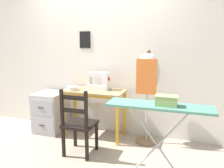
# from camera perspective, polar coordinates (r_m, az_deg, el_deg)

# --- Properties ---
(ground_plane) EXTENTS (14.00, 14.00, 0.00)m
(ground_plane) POSITION_cam_1_polar(r_m,az_deg,el_deg) (3.49, -6.18, -14.79)
(ground_plane) COLOR tan
(wall_back) EXTENTS (10.00, 0.06, 2.55)m
(wall_back) POSITION_cam_1_polar(r_m,az_deg,el_deg) (3.67, -2.96, 7.16)
(wall_back) COLOR silver
(wall_back) RESTS_ON ground_plane
(sewing_table) EXTENTS (0.98, 0.48, 0.77)m
(sewing_table) POSITION_cam_1_polar(r_m,az_deg,el_deg) (3.47, -4.80, -3.52)
(sewing_table) COLOR tan
(sewing_table) RESTS_ON ground_plane
(sewing_machine) EXTENTS (0.35, 0.19, 0.30)m
(sewing_machine) POSITION_cam_1_polar(r_m,az_deg,el_deg) (3.48, -3.20, 0.72)
(sewing_machine) COLOR white
(sewing_machine) RESTS_ON sewing_table
(fabric_bowl) EXTENTS (0.17, 0.17, 0.06)m
(fabric_bowl) POSITION_cam_1_polar(r_m,az_deg,el_deg) (3.49, -10.16, -1.04)
(fabric_bowl) COLOR silver
(fabric_bowl) RESTS_ON sewing_table
(scissors) EXTENTS (0.13, 0.09, 0.01)m
(scissors) POSITION_cam_1_polar(r_m,az_deg,el_deg) (3.19, 0.59, -2.50)
(scissors) COLOR silver
(scissors) RESTS_ON sewing_table
(thread_spool_near_machine) EXTENTS (0.04, 0.04, 0.04)m
(thread_spool_near_machine) POSITION_cam_1_polar(r_m,az_deg,el_deg) (3.41, -0.36, -1.41)
(thread_spool_near_machine) COLOR #2875C1
(thread_spool_near_machine) RESTS_ON sewing_table
(wooden_chair) EXTENTS (0.40, 0.38, 0.92)m
(wooden_chair) POSITION_cam_1_polar(r_m,az_deg,el_deg) (2.99, -8.61, -10.31)
(wooden_chair) COLOR black
(wooden_chair) RESTS_ON ground_plane
(filing_cabinet) EXTENTS (0.46, 0.53, 0.67)m
(filing_cabinet) POSITION_cam_1_polar(r_m,az_deg,el_deg) (3.92, -15.66, -7.02)
(filing_cabinet) COLOR #B7B7BC
(filing_cabinet) RESTS_ON ground_plane
(dress_form) EXTENTS (0.34, 0.32, 1.40)m
(dress_form) POSITION_cam_1_polar(r_m,az_deg,el_deg) (3.22, 9.33, 1.56)
(dress_form) COLOR #846647
(dress_form) RESTS_ON ground_plane
(ironing_board) EXTENTS (1.07, 0.30, 0.88)m
(ironing_board) POSITION_cam_1_polar(r_m,az_deg,el_deg) (2.30, 12.14, -6.62)
(ironing_board) COLOR #518E7A
(ironing_board) RESTS_ON ground_plane
(storage_box) EXTENTS (0.22, 0.14, 0.10)m
(storage_box) POSITION_cam_1_polar(r_m,az_deg,el_deg) (2.25, 14.00, -4.23)
(storage_box) COLOR #8EB266
(storage_box) RESTS_ON ironing_board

